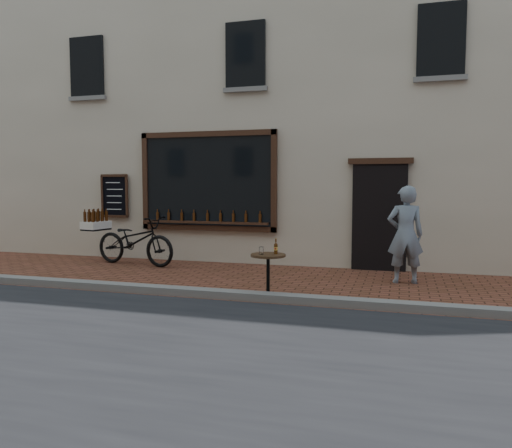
# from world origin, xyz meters

# --- Properties ---
(ground) EXTENTS (90.00, 90.00, 0.00)m
(ground) POSITION_xyz_m (0.00, 0.00, 0.00)
(ground) COLOR #5C301D
(ground) RESTS_ON ground
(kerb) EXTENTS (90.00, 0.25, 0.12)m
(kerb) POSITION_xyz_m (0.00, 0.20, 0.06)
(kerb) COLOR slate
(kerb) RESTS_ON ground
(shop_building) EXTENTS (28.00, 6.20, 10.00)m
(shop_building) POSITION_xyz_m (0.00, 6.50, 5.00)
(shop_building) COLOR beige
(shop_building) RESTS_ON ground
(cargo_bicycle) EXTENTS (2.45, 1.06, 1.16)m
(cargo_bicycle) POSITION_xyz_m (-3.34, 2.63, 0.55)
(cargo_bicycle) COLOR black
(cargo_bicycle) RESTS_ON ground
(bistro_table) EXTENTS (0.55, 0.55, 0.94)m
(bistro_table) POSITION_xyz_m (0.37, 0.35, 0.50)
(bistro_table) COLOR black
(bistro_table) RESTS_ON ground
(pedestrian) EXTENTS (0.71, 0.53, 1.77)m
(pedestrian) POSITION_xyz_m (2.42, 2.24, 0.88)
(pedestrian) COLOR slate
(pedestrian) RESTS_ON ground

